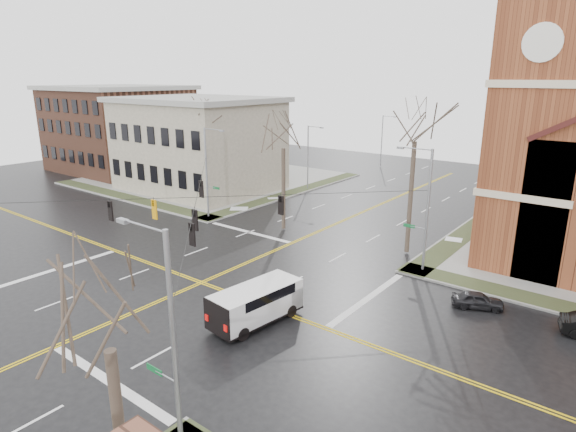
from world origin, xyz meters
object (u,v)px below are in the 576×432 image
Objects in this scene: signal_pole_ne at (425,207)px; tree_nw_far at (206,126)px; streetlight_north_a at (309,155)px; parked_car_a at (478,300)px; tree_ne at (415,134)px; signal_pole_nw at (208,170)px; streetlight_north_b at (383,139)px; tree_se at (109,338)px; cargo_van at (259,301)px; tree_nw_near at (283,143)px; signal_pole_se at (170,341)px.

tree_nw_far is at bearing 174.09° from signal_pole_ne.
streetlight_north_a is 2.58× the size of parked_car_a.
tree_ne reaches higher than streetlight_north_a.
streetlight_north_b is (0.67, 36.50, -0.48)m from signal_pole_nw.
streetlight_north_b is 2.58× the size of parked_car_a.
streetlight_north_b is 0.64× the size of tree_nw_far.
streetlight_north_b is 66.57m from tree_se.
cargo_van is 0.49× the size of tree_nw_far.
parked_car_a is 0.23× the size of tree_ne.
signal_pole_ne is 1.00× the size of signal_pole_nw.
streetlight_north_b is at bearing 88.95° from signal_pole_nw.
streetlight_north_b is 39.35m from tree_ne.
tree_nw_near is (11.11, -1.08, -0.76)m from tree_nw_far.
parked_car_a is 13.51m from tree_ne.
signal_pole_se is 1.12× the size of streetlight_north_b.
signal_pole_se is 1.12× the size of streetlight_north_a.
tree_nw_far is 1.09× the size of tree_nw_near.
parked_car_a is 0.33× the size of tree_se.
parked_car_a is (9.73, 9.62, -0.78)m from cargo_van.
signal_pole_nw is 36.51m from streetlight_north_b.
signal_pole_ne is 14.69m from tree_nw_near.
tree_nw_near is at bearing -174.00° from tree_ne.
streetlight_north_b is 36.00m from tree_nw_near.
tree_nw_far is (-30.58, 6.14, 8.45)m from parked_car_a.
tree_se is (23.69, -25.91, 1.86)m from signal_pole_nw.
signal_pole_ne is 14.35m from cargo_van.
signal_pole_se is 36.27m from tree_nw_far.
tree_nw_near is (-14.24, 24.55, 3.27)m from signal_pole_se.
signal_pole_se is (22.64, -23.00, 0.00)m from signal_pole_nw.
streetlight_north_a is (-21.97, 16.50, -0.48)m from signal_pole_ne.
signal_pole_ne is 2.90× the size of parked_car_a.
parked_car_a is at bearing 79.42° from tree_se.
streetlight_north_b is 48.55m from parked_car_a.
signal_pole_ne is 25.80m from tree_nw_far.
signal_pole_ne is at bearing 0.00° from signal_pole_nw.
streetlight_north_a is at bearing 145.05° from tree_ne.
tree_nw_near is (-14.24, 1.55, 3.27)m from signal_pole_ne.
streetlight_north_b is at bearing 110.27° from signal_pole_se.
signal_pole_ne is 0.67× the size of tree_ne.
streetlight_north_b is 0.85× the size of tree_se.
parked_car_a is 0.25× the size of tree_nw_far.
signal_pole_se reaches higher than parked_car_a.
signal_pole_se is at bearing -45.45° from signal_pole_nw.
tree_ne is at bearing -34.95° from streetlight_north_a.
cargo_van is at bearing -59.47° from streetlight_north_a.
signal_pole_se is 63.43m from streetlight_north_b.
streetlight_north_a is (0.67, 16.50, -0.48)m from signal_pole_nw.
signal_pole_se is at bearing -69.73° from streetlight_north_b.
signal_pole_nw is 0.72× the size of tree_nw_far.
streetlight_north_a is 1.00× the size of streetlight_north_b.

